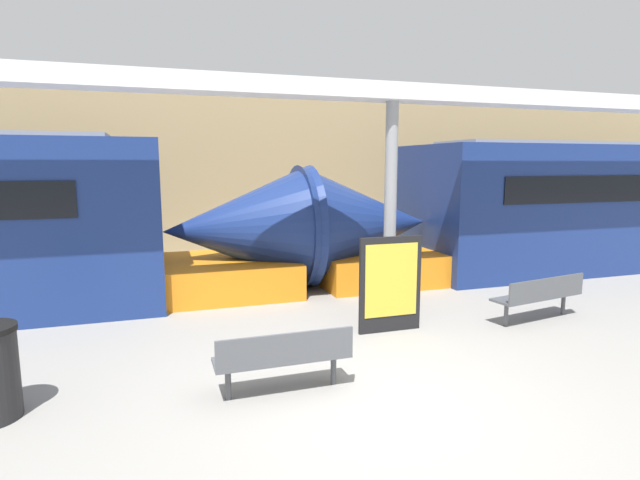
% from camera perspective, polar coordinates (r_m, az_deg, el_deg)
% --- Properties ---
extents(ground_plane, '(60.00, 60.00, 0.00)m').
position_cam_1_polar(ground_plane, '(5.91, 6.78, -18.09)').
color(ground_plane, gray).
extents(station_wall, '(56.00, 0.20, 5.00)m').
position_cam_1_polar(station_wall, '(15.04, -9.55, 7.97)').
color(station_wall, tan).
rests_on(station_wall, ground_plane).
extents(train_left, '(17.26, 2.93, 3.20)m').
position_cam_1_polar(train_left, '(15.56, 30.24, 3.26)').
color(train_left, navy).
rests_on(train_left, ground_plane).
extents(bench_near, '(1.60, 0.45, 0.78)m').
position_cam_1_polar(bench_near, '(5.91, -4.14, -13.00)').
color(bench_near, '#4C4F54').
rests_on(bench_near, ground_plane).
extents(bench_far, '(1.83, 0.73, 0.78)m').
position_cam_1_polar(bench_far, '(9.28, 23.90, -5.66)').
color(bench_far, '#4C4F54').
rests_on(bench_far, ground_plane).
extents(poster_board, '(1.05, 0.07, 1.53)m').
position_cam_1_polar(poster_board, '(8.00, 8.05, -5.01)').
color(poster_board, black).
rests_on(poster_board, ground_plane).
extents(support_column_near, '(0.22, 0.22, 3.72)m').
position_cam_1_polar(support_column_near, '(8.90, 8.03, 3.47)').
color(support_column_near, gray).
rests_on(support_column_near, ground_plane).
extents(canopy_beam, '(28.00, 0.60, 0.28)m').
position_cam_1_polar(canopy_beam, '(8.95, 8.31, 16.33)').
color(canopy_beam, silver).
rests_on(canopy_beam, support_column_near).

